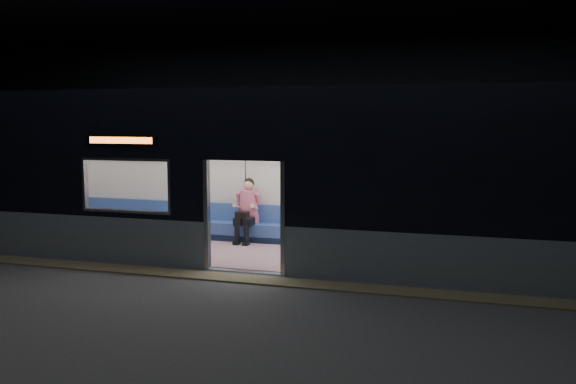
% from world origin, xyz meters
% --- Properties ---
extents(station_floor, '(24.00, 14.00, 0.01)m').
position_xyz_m(station_floor, '(0.00, 0.00, -0.01)').
color(station_floor, '#47494C').
rests_on(station_floor, ground).
extents(station_envelope, '(24.00, 14.00, 5.00)m').
position_xyz_m(station_envelope, '(0.00, 0.00, 3.66)').
color(station_envelope, black).
rests_on(station_envelope, station_floor).
extents(tactile_strip, '(22.80, 0.50, 0.03)m').
position_xyz_m(tactile_strip, '(0.00, 0.55, 0.01)').
color(tactile_strip, '#8C7F59').
rests_on(tactile_strip, station_floor).
extents(metro_car, '(18.00, 3.04, 3.35)m').
position_xyz_m(metro_car, '(-0.00, 2.54, 1.85)').
color(metro_car, gray).
rests_on(metro_car, station_floor).
extents(passenger, '(0.43, 0.73, 1.43)m').
position_xyz_m(passenger, '(-0.87, 3.55, 0.82)').
color(passenger, black).
rests_on(passenger, metro_car).
extents(handbag, '(0.29, 0.25, 0.13)m').
position_xyz_m(handbag, '(-0.91, 3.31, 0.69)').
color(handbag, black).
rests_on(handbag, passenger).
extents(transit_map, '(1.02, 0.03, 0.67)m').
position_xyz_m(transit_map, '(3.02, 3.85, 1.48)').
color(transit_map, white).
rests_on(transit_map, metro_car).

